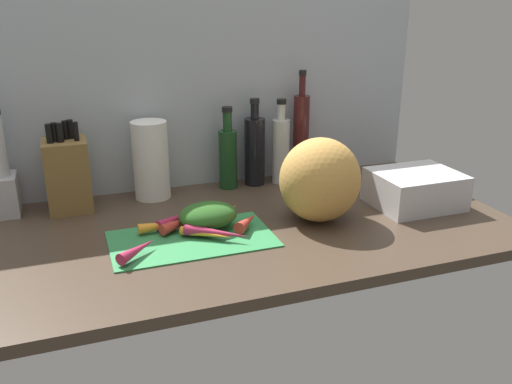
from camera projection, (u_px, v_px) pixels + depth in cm
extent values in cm
cube|color=#47382B|center=(209.00, 232.00, 149.54)|extent=(170.00, 80.00, 3.00)
cube|color=#ADB7C1|center=(175.00, 97.00, 172.89)|extent=(170.00, 3.00, 60.00)
cube|color=#338C4C|center=(192.00, 238.00, 141.24)|extent=(42.69, 24.59, 0.80)
cone|color=#B2264C|center=(138.00, 250.00, 130.51)|extent=(11.31, 10.67, 3.05)
cone|color=#B2264C|center=(217.00, 233.00, 139.66)|extent=(16.18, 12.57, 3.20)
cone|color=orange|center=(223.00, 215.00, 151.31)|extent=(14.50, 14.87, 3.12)
cone|color=#B2264C|center=(177.00, 218.00, 148.94)|extent=(13.36, 10.64, 3.16)
cone|color=orange|center=(169.00, 224.00, 145.34)|extent=(16.89, 3.60, 2.80)
cone|color=red|center=(247.00, 222.00, 146.51)|extent=(9.57, 9.89, 3.39)
cone|color=orange|center=(206.00, 234.00, 139.90)|extent=(12.67, 10.84, 2.46)
cone|color=red|center=(186.00, 221.00, 147.45)|extent=(16.41, 11.10, 3.04)
ellipsoid|color=#2D6023|center=(208.00, 215.00, 146.32)|extent=(16.19, 12.46, 6.85)
ellipsoid|color=gold|center=(320.00, 180.00, 150.46)|extent=(23.14, 22.08, 23.97)
cube|color=brown|center=(68.00, 175.00, 158.62)|extent=(12.42, 13.16, 21.33)
cylinder|color=black|center=(49.00, 133.00, 151.23)|extent=(1.87, 1.87, 5.50)
cylinder|color=black|center=(54.00, 132.00, 152.60)|extent=(1.84, 1.84, 5.50)
cylinder|color=black|center=(60.00, 133.00, 152.17)|extent=(1.93, 1.93, 5.50)
cylinder|color=black|center=(65.00, 130.00, 155.10)|extent=(1.50, 1.50, 5.50)
cylinder|color=black|center=(70.00, 129.00, 156.24)|extent=(1.99, 1.99, 5.50)
cylinder|color=black|center=(76.00, 131.00, 153.58)|extent=(1.50, 1.50, 5.50)
cylinder|color=white|center=(151.00, 160.00, 167.57)|extent=(11.15, 11.15, 24.66)
cylinder|color=#19421E|center=(228.00, 160.00, 177.31)|extent=(6.05, 6.05, 19.44)
cylinder|color=#19421E|center=(227.00, 121.00, 172.93)|extent=(2.96, 2.96, 6.28)
cylinder|color=black|center=(227.00, 109.00, 171.59)|extent=(3.41, 3.41, 1.60)
cylinder|color=black|center=(255.00, 152.00, 180.36)|extent=(6.90, 6.90, 22.68)
cylinder|color=black|center=(255.00, 111.00, 175.65)|extent=(2.73, 2.73, 5.05)
cylinder|color=black|center=(255.00, 101.00, 174.52)|extent=(3.14, 3.14, 1.60)
cylinder|color=silver|center=(281.00, 151.00, 182.22)|extent=(5.96, 5.96, 21.90)
cylinder|color=silver|center=(281.00, 112.00, 177.59)|extent=(2.75, 2.75, 5.34)
cylinder|color=black|center=(282.00, 101.00, 176.41)|extent=(3.16, 3.16, 1.60)
cylinder|color=#471919|center=(301.00, 138.00, 185.43)|extent=(5.51, 5.51, 29.15)
cylinder|color=#471919|center=(302.00, 85.00, 179.31)|extent=(2.19, 2.19, 6.84)
cylinder|color=black|center=(303.00, 73.00, 177.87)|extent=(2.51, 2.51, 1.60)
cube|color=silver|center=(415.00, 189.00, 163.12)|extent=(25.17, 20.89, 10.64)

